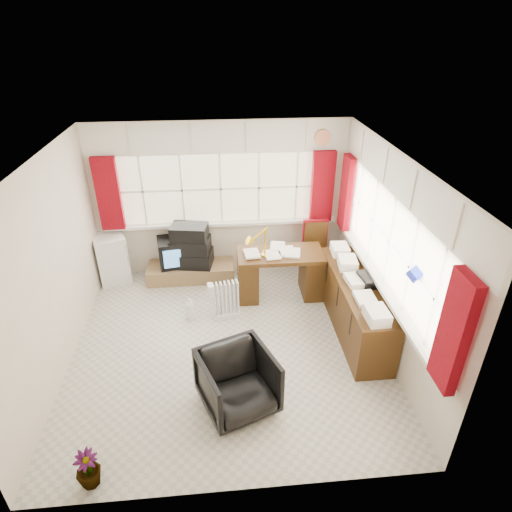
% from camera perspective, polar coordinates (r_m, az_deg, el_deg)
% --- Properties ---
extents(ground, '(4.00, 4.00, 0.00)m').
position_cam_1_polar(ground, '(5.80, -3.69, -11.74)').
color(ground, beige).
rests_on(ground, ground).
extents(room_walls, '(4.00, 4.00, 4.00)m').
position_cam_1_polar(room_walls, '(4.95, -4.23, 1.46)').
color(room_walls, beige).
rests_on(room_walls, ground).
extents(window_back, '(3.70, 0.12, 3.60)m').
position_cam_1_polar(window_back, '(6.94, -4.55, 4.89)').
color(window_back, beige).
rests_on(window_back, room_walls).
extents(window_right, '(0.12, 3.70, 3.60)m').
position_cam_1_polar(window_right, '(5.60, 16.31, -2.74)').
color(window_right, beige).
rests_on(window_right, room_walls).
extents(curtains, '(3.83, 3.83, 1.15)m').
position_cam_1_polar(curtains, '(5.88, 4.59, 5.67)').
color(curtains, maroon).
rests_on(curtains, room_walls).
extents(overhead_cabinets, '(3.98, 3.98, 0.48)m').
position_cam_1_polar(overhead_cabinets, '(5.67, 5.39, 13.28)').
color(overhead_cabinets, silver).
rests_on(overhead_cabinets, room_walls).
extents(desk, '(1.29, 0.64, 0.78)m').
position_cam_1_polar(desk, '(6.52, 3.21, -2.08)').
color(desk, '#462D10').
rests_on(desk, ground).
extents(desk_lamp, '(0.18, 0.16, 0.47)m').
position_cam_1_polar(desk_lamp, '(6.13, 1.20, 2.74)').
color(desk_lamp, '#E0A709').
rests_on(desk_lamp, desk).
extents(task_chair, '(0.41, 0.44, 0.99)m').
position_cam_1_polar(task_chair, '(6.99, 7.93, 1.03)').
color(task_chair, black).
rests_on(task_chair, ground).
extents(office_chair, '(0.98, 0.99, 0.70)m').
position_cam_1_polar(office_chair, '(4.83, -2.44, -16.46)').
color(office_chair, black).
rests_on(office_chair, ground).
extents(radiator, '(0.41, 0.21, 0.58)m').
position_cam_1_polar(radiator, '(6.15, -4.06, -6.27)').
color(radiator, white).
rests_on(radiator, ground).
extents(credenza, '(0.50, 2.00, 0.85)m').
position_cam_1_polar(credenza, '(5.98, 13.00, -6.33)').
color(credenza, '#462D10').
rests_on(credenza, ground).
extents(file_tray, '(0.30, 0.36, 0.11)m').
position_cam_1_polar(file_tray, '(5.79, 14.96, -3.00)').
color(file_tray, black).
rests_on(file_tray, credenza).
extents(tv_bench, '(1.40, 0.50, 0.25)m').
position_cam_1_polar(tv_bench, '(7.14, -8.66, -2.07)').
color(tv_bench, olive).
rests_on(tv_bench, ground).
extents(crt_tv, '(0.56, 0.54, 0.45)m').
position_cam_1_polar(crt_tv, '(7.05, -10.85, 0.56)').
color(crt_tv, black).
rests_on(crt_tv, tv_bench).
extents(hifi_stack, '(0.73, 0.53, 0.70)m').
position_cam_1_polar(hifi_stack, '(6.94, -8.73, 1.26)').
color(hifi_stack, black).
rests_on(hifi_stack, tv_bench).
extents(mini_fridge, '(0.60, 0.60, 0.80)m').
position_cam_1_polar(mini_fridge, '(7.27, -18.66, -0.30)').
color(mini_fridge, white).
rests_on(mini_fridge, ground).
extents(spray_bottle_a, '(0.18, 0.18, 0.33)m').
position_cam_1_polar(spray_bottle_a, '(6.21, -8.73, -6.95)').
color(spray_bottle_a, white).
rests_on(spray_bottle_a, ground).
extents(spray_bottle_b, '(0.09, 0.10, 0.21)m').
position_cam_1_polar(spray_bottle_b, '(6.86, -2.52, -3.38)').
color(spray_bottle_b, '#8BCFCC').
rests_on(spray_bottle_b, ground).
extents(flower_vase, '(0.25, 0.25, 0.41)m').
position_cam_1_polar(flower_vase, '(4.62, -21.53, -24.90)').
color(flower_vase, black).
rests_on(flower_vase, ground).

